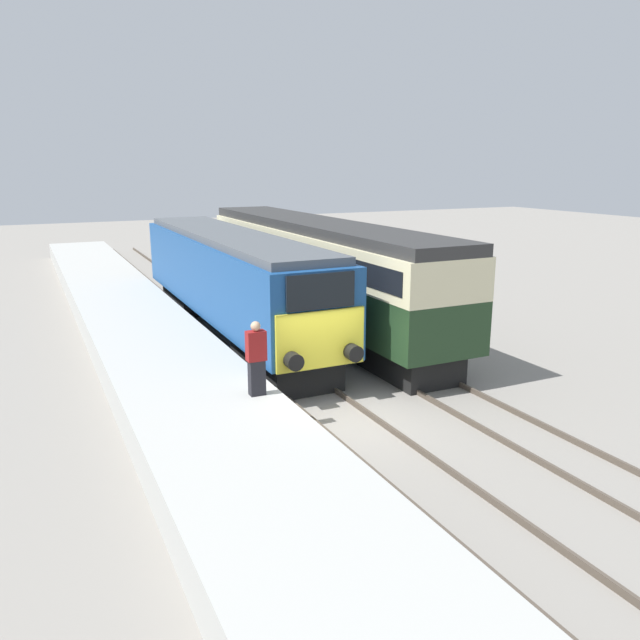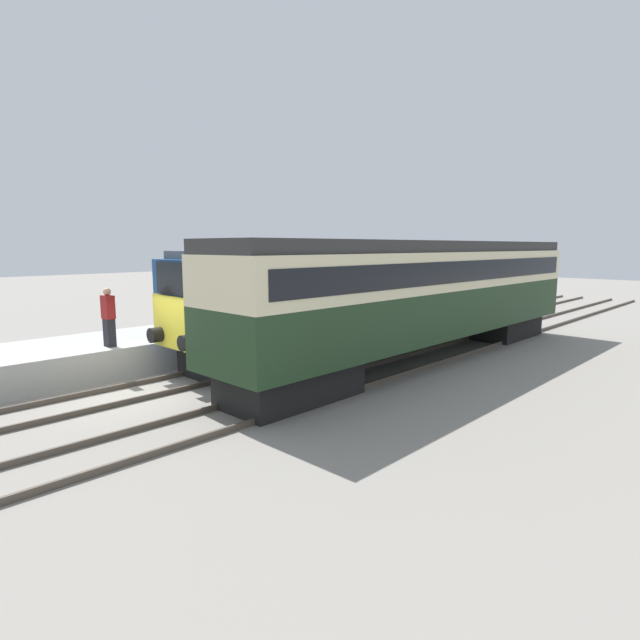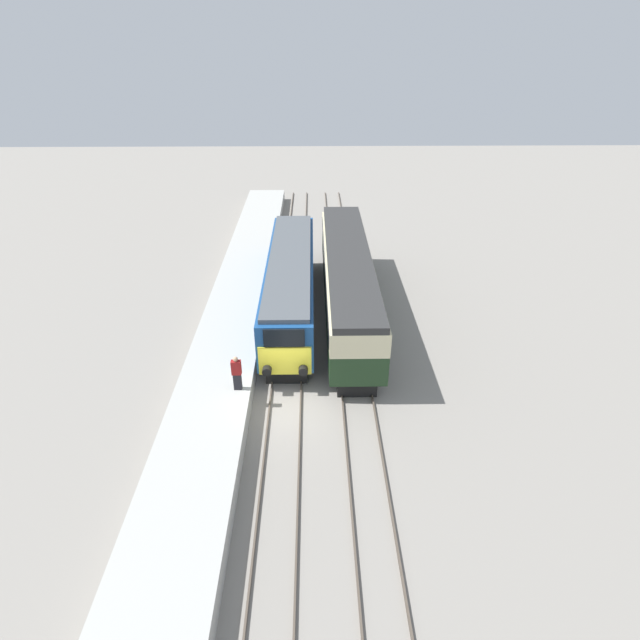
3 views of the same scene
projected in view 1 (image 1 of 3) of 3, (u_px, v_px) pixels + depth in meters
The scene contains 7 objects.
ground_plane at pixel (345, 422), 15.24m from camera, with size 120.00×120.00×0.00m, color gray.
platform_left at pixel (145, 339), 20.74m from camera, with size 3.50×50.00×0.95m.
rails_near_track at pixel (271, 363), 19.60m from camera, with size 1.51×60.00×0.14m.
rails_far_track at pixel (365, 349), 21.02m from camera, with size 1.50×60.00×0.14m.
locomotive at pixel (230, 278), 22.58m from camera, with size 2.70×15.65×3.77m.
passenger_carriage at pixel (316, 263), 23.84m from camera, with size 2.75×16.96×4.08m.
person_on_platform at pixel (256, 359), 14.22m from camera, with size 0.44×0.26×1.75m.
Camera 1 is at (-6.67, -12.53, 6.13)m, focal length 35.00 mm.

